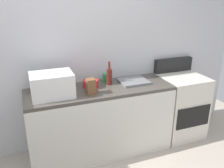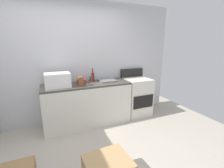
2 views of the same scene
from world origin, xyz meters
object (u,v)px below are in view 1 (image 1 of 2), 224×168
microwave (52,85)px  coffee_mug (106,77)px  wine_bottle (109,76)px  mixing_bowl (91,84)px  knife_block (91,87)px  stove_oven (180,105)px

microwave → coffee_mug: microwave is taller
microwave → coffee_mug: 0.77m
wine_bottle → mixing_bowl: size_ratio=1.58×
mixing_bowl → knife_block: bearing=-104.5°
coffee_mug → mixing_bowl: size_ratio=0.53×
mixing_bowl → coffee_mug: bearing=29.2°
wine_bottle → knife_block: wine_bottle is taller
coffee_mug → knife_block: 0.46m
stove_oven → wine_bottle: size_ratio=3.67×
microwave → knife_block: 0.43m
wine_bottle → coffee_mug: wine_bottle is taller
wine_bottle → microwave: bearing=-169.9°
stove_oven → coffee_mug: stove_oven is taller
stove_oven → microwave: (-1.79, -0.05, 0.57)m
stove_oven → knife_block: bearing=-174.2°
coffee_mug → mixing_bowl: (-0.25, -0.14, -0.00)m
knife_block → mixing_bowl: bearing=75.5°
microwave → wine_bottle: bearing=10.1°
stove_oven → coffee_mug: size_ratio=11.00×
microwave → coffee_mug: size_ratio=4.60×
knife_block → wine_bottle: bearing=35.5°
microwave → knife_block: size_ratio=2.56×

